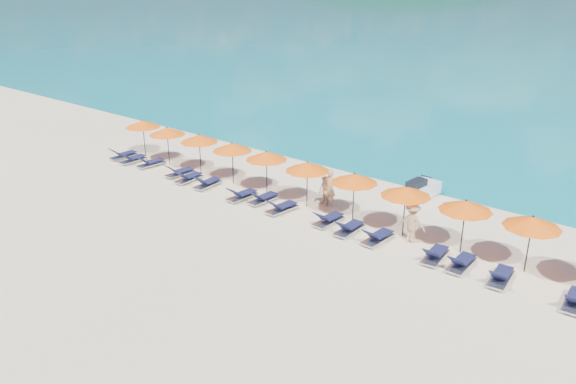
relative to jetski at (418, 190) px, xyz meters
The scene contains 33 objects.
ground 9.57m from the jetski, 111.45° to the right, with size 1400.00×1400.00×0.00m, color beige.
headland_main 612.90m from the jetski, 119.75° to the left, with size 374.00×242.00×126.50m.
headland_small 573.17m from the jetski, 105.56° to the left, with size 162.00×126.00×85.50m.
jetski is the anchor object (origin of this frame).
beachgoer_a 4.61m from the jetski, 127.47° to the right, with size 0.66×0.43×1.80m, color tan.
beachgoer_b 4.81m from the jetski, 128.34° to the right, with size 0.71×0.41×1.46m, color tan.
beachgoer_c 5.16m from the jetski, 65.74° to the right, with size 1.12×0.52×1.73m, color tan.
umbrella_0 16.83m from the jetski, 165.23° to the right, with size 2.10×2.10×2.28m.
umbrella_1 14.49m from the jetski, 162.01° to the right, with size 2.10×2.10×2.28m.
umbrella_2 12.04m from the jetski, 158.76° to the right, with size 2.10×2.10×2.28m.
umbrella_3 9.73m from the jetski, 153.03° to the right, with size 2.10×2.10×2.28m.
umbrella_4 7.71m from the jetski, 144.77° to the right, with size 2.10×2.10×2.28m.
umbrella_5 5.89m from the jetski, 128.80° to the right, with size 2.10×2.10×2.28m.
umbrella_6 4.78m from the jetski, 102.27° to the right, with size 2.10×2.10×2.28m.
umbrella_7 4.93m from the jetski, 70.39° to the right, with size 2.10×2.10×2.28m.
umbrella_8 6.17m from the jetski, 46.38° to the right, with size 2.10×2.10×2.28m.
umbrella_9 8.02m from the jetski, 32.86° to the right, with size 2.10×2.10×2.28m.
lounger_0 17.66m from the jetski, 161.94° to the right, with size 0.70×1.73×0.66m.
lounger_1 16.64m from the jetski, 160.38° to the right, with size 0.68×1.72×0.66m.
lounger_2 15.24m from the jetski, 159.33° to the right, with size 0.71×1.73×0.66m.
lounger_3 12.85m from the jetski, 155.20° to the right, with size 0.78×1.75×0.66m.
lounger_4 12.03m from the jetski, 151.82° to the right, with size 0.75×1.74×0.66m.
lounger_5 10.77m from the jetski, 148.47° to the right, with size 0.77×1.75×0.66m.
lounger_6 8.73m from the jetski, 139.06° to the right, with size 0.70×1.73×0.66m.
lounger_7 7.70m from the jetski, 135.72° to the right, with size 0.71×1.73×0.66m.
lounger_8 7.00m from the jetski, 125.38° to the right, with size 0.78×1.75×0.66m.
lounger_9 5.65m from the jetski, 106.07° to the right, with size 0.69×1.72×0.66m.
lounger_10 5.63m from the jetski, 93.41° to the right, with size 0.66×1.71×0.66m.
lounger_11 5.71m from the jetski, 79.21° to the right, with size 0.71×1.73×0.66m.
lounger_12 6.63m from the jetski, 57.01° to the right, with size 0.78×1.75×0.66m.
lounger_13 7.24m from the jetski, 49.88° to the right, with size 0.65×1.71×0.66m.
lounger_14 8.36m from the jetski, 42.29° to the right, with size 0.79×1.75×0.66m.
lounger_15 10.34m from the jetski, 32.92° to the right, with size 0.75×1.74×0.66m.
Camera 1 is at (15.06, -15.24, 10.27)m, focal length 35.00 mm.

